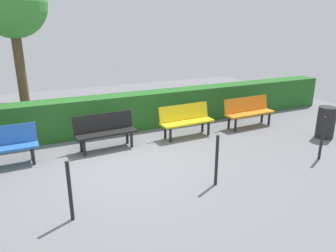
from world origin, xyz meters
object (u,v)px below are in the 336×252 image
at_px(tree_near, 11,5).
at_px(bench_black, 105,130).
at_px(trash_bin, 326,122).
at_px(bench_yellow, 186,119).
at_px(bench_blue, 1,145).
at_px(bench_orange, 248,111).

bearing_deg(tree_near, bench_black, 121.58).
height_order(bench_black, trash_bin, bench_black).
xyz_separation_m(bench_yellow, trash_bin, (-3.33, 1.69, -0.06)).
relative_size(bench_blue, trash_bin, 1.77).
bearing_deg(trash_bin, bench_orange, -53.44).
distance_m(bench_orange, trash_bin, 2.09).
xyz_separation_m(bench_blue, tree_near, (-0.62, -2.74, 2.93)).
bearing_deg(bench_yellow, trash_bin, 150.99).
relative_size(bench_orange, tree_near, 0.36).
height_order(bench_orange, bench_black, same).
distance_m(bench_yellow, bench_blue, 4.47).
xyz_separation_m(bench_yellow, tree_near, (3.86, -2.74, 2.93)).
distance_m(tree_near, trash_bin, 8.96).
xyz_separation_m(bench_black, trash_bin, (-5.54, 1.74, -0.06)).
height_order(tree_near, trash_bin, tree_near).
height_order(bench_yellow, bench_blue, bench_blue).
height_order(bench_orange, bench_yellow, same).
distance_m(bench_orange, tree_near, 7.18).
distance_m(bench_orange, bench_blue, 6.56).
bearing_deg(bench_yellow, bench_blue, -2.09).
bearing_deg(bench_orange, bench_blue, -2.55).
distance_m(bench_black, tree_near, 4.31).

